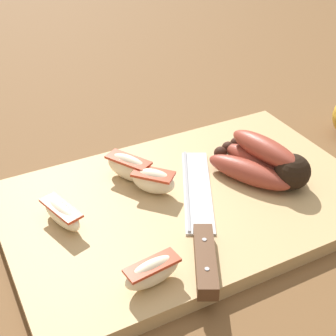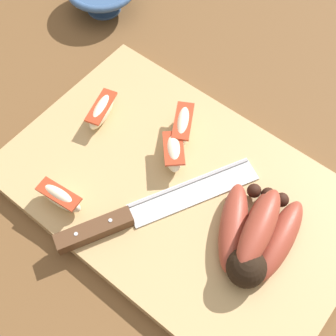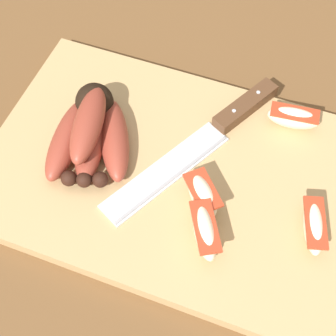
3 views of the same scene
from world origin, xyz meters
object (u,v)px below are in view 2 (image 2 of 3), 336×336
(apple_wedge_near, at_px, (183,126))
(apple_wedge_extra, at_px, (102,110))
(chefs_knife, at_px, (130,216))
(banana_bunch, at_px, (256,236))
(apple_wedge_middle, at_px, (174,152))
(apple_wedge_far, at_px, (60,197))

(apple_wedge_near, relative_size, apple_wedge_extra, 1.00)
(chefs_knife, bearing_deg, banana_bunch, 26.60)
(apple_wedge_middle, distance_m, apple_wedge_extra, 0.13)
(apple_wedge_middle, bearing_deg, apple_wedge_far, -116.41)
(apple_wedge_near, distance_m, apple_wedge_extra, 0.12)
(chefs_knife, xyz_separation_m, apple_wedge_extra, (-0.14, 0.10, 0.01))
(apple_wedge_near, bearing_deg, chefs_knife, -78.80)
(chefs_knife, xyz_separation_m, apple_wedge_near, (-0.03, 0.15, 0.01))
(chefs_knife, relative_size, apple_wedge_near, 3.69)
(chefs_knife, distance_m, apple_wedge_middle, 0.11)
(banana_bunch, height_order, apple_wedge_far, banana_bunch)
(banana_bunch, relative_size, apple_wedge_extra, 2.03)
(apple_wedge_near, distance_m, apple_wedge_far, 0.19)
(apple_wedge_middle, relative_size, apple_wedge_extra, 0.84)
(apple_wedge_extra, bearing_deg, apple_wedge_middle, 3.31)
(banana_bunch, relative_size, apple_wedge_middle, 2.40)
(apple_wedge_far, bearing_deg, apple_wedge_middle, 63.59)
(chefs_knife, relative_size, apple_wedge_far, 3.93)
(banana_bunch, bearing_deg, apple_wedge_near, 156.14)
(banana_bunch, xyz_separation_m, apple_wedge_far, (-0.23, -0.11, -0.00))
(chefs_knife, height_order, apple_wedge_far, apple_wedge_far)
(apple_wedge_near, height_order, apple_wedge_extra, apple_wedge_near)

